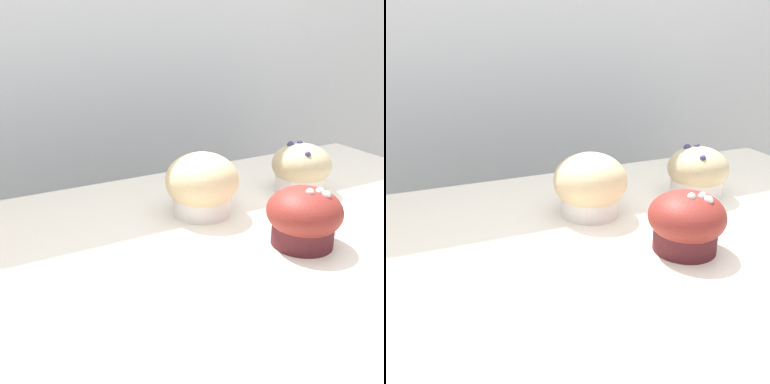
# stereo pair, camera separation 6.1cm
# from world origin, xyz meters

# --- Properties ---
(wall_back) EXTENTS (3.20, 0.10, 1.80)m
(wall_back) POSITION_xyz_m (0.00, 0.60, 0.90)
(wall_back) COLOR silver
(wall_back) RESTS_ON ground
(muffin_front_center) EXTENTS (0.09, 0.09, 0.08)m
(muffin_front_center) POSITION_xyz_m (0.10, -0.01, 0.98)
(muffin_front_center) COLOR #4F1C20
(muffin_front_center) RESTS_ON display_counter
(muffin_back_left) EXTENTS (0.11, 0.11, 0.09)m
(muffin_back_left) POSITION_xyz_m (0.04, 0.13, 0.99)
(muffin_back_left) COLOR white
(muffin_back_left) RESTS_ON display_counter
(muffin_back_right) EXTENTS (0.09, 0.09, 0.08)m
(muffin_back_right) POSITION_xyz_m (0.22, 0.13, 0.98)
(muffin_back_right) COLOR silver
(muffin_back_right) RESTS_ON display_counter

